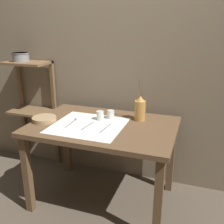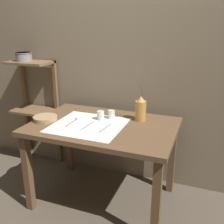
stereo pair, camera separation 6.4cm
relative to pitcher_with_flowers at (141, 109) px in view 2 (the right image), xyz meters
The scene contains 13 objects.
ground_plane 0.92m from the pitcher_with_flowers, 142.92° to the right, with size 12.00×12.00×0.00m, color brown.
stone_wall_back 0.54m from the pitcher_with_flowers, 130.33° to the left, with size 7.00×0.06×2.40m.
wooden_table 0.39m from the pitcher_with_flowers, 142.92° to the right, with size 1.23×0.83×0.75m.
wooden_shelf_unit 1.25m from the pitcher_with_flowers, behind, with size 0.46×0.29×1.20m.
linen_cloth 0.48m from the pitcher_with_flowers, 144.56° to the right, with size 0.59×0.55×0.00m.
pitcher_with_flowers is the anchor object (origin of this frame).
wooden_bowl 0.84m from the pitcher_with_flowers, 158.88° to the right, with size 0.21×0.21×0.04m.
glass_tumbler_near 0.36m from the pitcher_with_flowers, 160.41° to the right, with size 0.06×0.06×0.08m.
glass_tumbler_far 0.27m from the pitcher_with_flowers, 167.98° to the right, with size 0.06×0.06×0.08m.
spoon_inner 0.59m from the pitcher_with_flowers, 156.85° to the right, with size 0.02×0.21×0.02m.
fork_inner 0.48m from the pitcher_with_flowers, 142.09° to the right, with size 0.03×0.20×0.00m.
knife_center 0.37m from the pitcher_with_flowers, 126.78° to the right, with size 0.03×0.20×0.00m.
metal_pot_large 1.36m from the pitcher_with_flowers, behind, with size 0.17×0.17×0.09m.
Camera 2 is at (0.82, -1.91, 1.57)m, focal length 42.00 mm.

